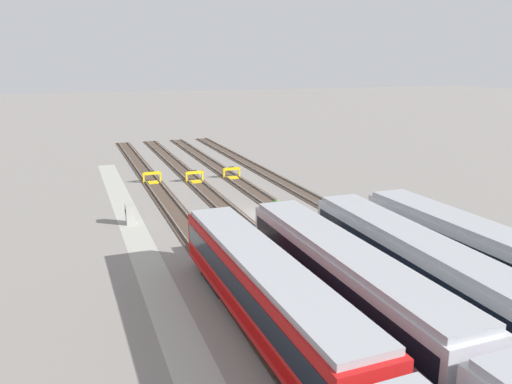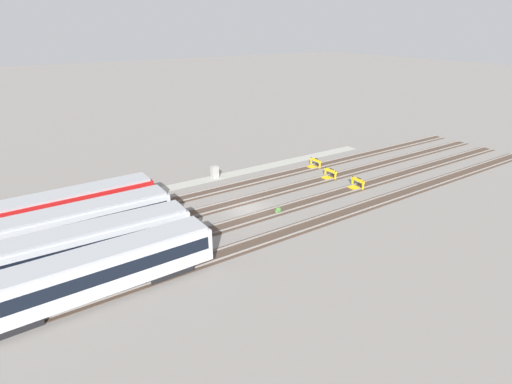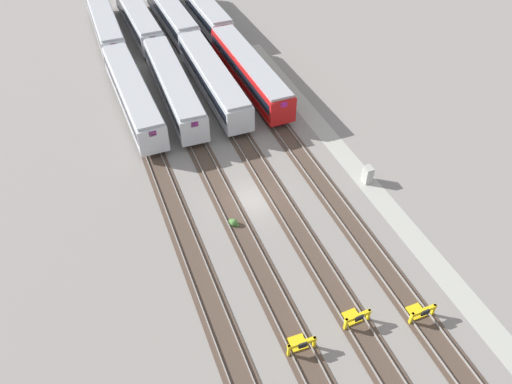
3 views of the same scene
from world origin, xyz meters
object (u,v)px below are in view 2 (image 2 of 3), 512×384
object	(u,v)px
bumper_stop_near_inner_track	(329,174)
electrical_cabinet	(215,172)
weed_clump	(278,210)
subway_car_back_row_leftmost	(81,247)
bumper_stop_middle_track	(356,184)
subway_car_back_row_centre	(62,209)
bumper_stop_nearest_track	(314,164)
subway_car_back_row_rightmost	(94,273)
subway_car_front_row_left_inner	(70,226)

from	to	relation	value
bumper_stop_near_inner_track	electrical_cabinet	bearing A→B (deg)	-34.00
bumper_stop_near_inner_track	weed_clump	bearing A→B (deg)	21.64
bumper_stop_near_inner_track	subway_car_back_row_leftmost	bearing A→B (deg)	7.94
weed_clump	bumper_stop_middle_track	bearing A→B (deg)	-178.66
subway_car_back_row_centre	bumper_stop_nearest_track	xyz separation A→B (m)	(-32.72, -0.04, -1.53)
subway_car_back_row_rightmost	weed_clump	distance (m)	20.21
subway_car_front_row_left_inner	electrical_cabinet	distance (m)	20.81
bumper_stop_middle_track	weed_clump	bearing A→B (deg)	1.34
electrical_cabinet	bumper_stop_nearest_track	bearing A→B (deg)	163.78
subway_car_back_row_leftmost	weed_clump	bearing A→B (deg)	179.20
subway_car_back_row_centre	electrical_cabinet	bearing A→B (deg)	-168.04
subway_car_back_row_leftmost	bumper_stop_nearest_track	xyz separation A→B (m)	(-32.72, -8.79, -1.53)
subway_car_front_row_left_inner	bumper_stop_near_inner_track	xyz separation A→B (m)	(-31.45, 0.02, -1.53)
subway_car_back_row_rightmost	bumper_stop_middle_track	xyz separation A→B (m)	(-31.89, -4.40, -1.53)
subway_car_back_row_rightmost	weed_clump	world-z (taller)	subway_car_back_row_rightmost
bumper_stop_middle_track	subway_car_back_row_centre	bearing A→B (deg)	-15.32
subway_car_back_row_leftmost	bumper_stop_near_inner_track	distance (m)	31.79
subway_car_front_row_left_inner	subway_car_back_row_leftmost	xyz separation A→B (m)	(0.00, 4.40, 0.00)
subway_car_back_row_leftmost	subway_car_back_row_rightmost	distance (m)	4.39
bumper_stop_nearest_track	subway_car_front_row_left_inner	bearing A→B (deg)	7.63
subway_car_back_row_centre	weed_clump	world-z (taller)	subway_car_back_row_centre
subway_car_back_row_rightmost	bumper_stop_middle_track	distance (m)	32.22
bumper_stop_near_inner_track	bumper_stop_nearest_track	bearing A→B (deg)	-106.08
bumper_stop_middle_track	bumper_stop_nearest_track	bearing A→B (deg)	-95.44
bumper_stop_nearest_track	weed_clump	bearing A→B (deg)	34.85
subway_car_back_row_rightmost	subway_car_back_row_leftmost	bearing A→B (deg)	-90.00
electrical_cabinet	weed_clump	bearing A→B (deg)	93.04
bumper_stop_near_inner_track	subway_car_front_row_left_inner	bearing A→B (deg)	-0.03
subway_car_back_row_centre	electrical_cabinet	xyz separation A→B (m)	(-19.01, -4.03, -1.24)
bumper_stop_near_inner_track	subway_car_back_row_centre	bearing A→B (deg)	-7.90
electrical_cabinet	bumper_stop_near_inner_track	bearing A→B (deg)	146.00
subway_car_back_row_centre	subway_car_back_row_rightmost	world-z (taller)	same
subway_car_back_row_centre	bumper_stop_middle_track	bearing A→B (deg)	164.68
subway_car_back_row_centre	bumper_stop_middle_track	distance (m)	33.10
subway_car_back_row_centre	subway_car_back_row_rightmost	xyz separation A→B (m)	(0.00, 13.13, 0.00)
bumper_stop_middle_track	electrical_cabinet	size ratio (longest dim) A/B	1.25
subway_car_front_row_left_inner	subway_car_back_row_leftmost	size ratio (longest dim) A/B	1.00
bumper_stop_nearest_track	bumper_stop_near_inner_track	world-z (taller)	same
subway_car_back_row_rightmost	electrical_cabinet	xyz separation A→B (m)	(-19.01, -17.16, -1.24)
subway_car_back_row_leftmost	subway_car_back_row_rightmost	world-z (taller)	same
subway_car_back_row_centre	subway_car_front_row_left_inner	bearing A→B (deg)	90.00
bumper_stop_near_inner_track	bumper_stop_middle_track	xyz separation A→B (m)	(-0.43, 4.38, 0.00)
subway_car_back_row_rightmost	bumper_stop_near_inner_track	world-z (taller)	subway_car_back_row_rightmost
subway_car_back_row_rightmost	electrical_cabinet	bearing A→B (deg)	-137.93
subway_car_back_row_centre	electrical_cabinet	distance (m)	19.48
bumper_stop_middle_track	weed_clump	world-z (taller)	bumper_stop_middle_track
subway_car_back_row_rightmost	electrical_cabinet	distance (m)	25.64
subway_car_front_row_left_inner	subway_car_back_row_rightmost	world-z (taller)	same
subway_car_back_row_leftmost	bumper_stop_middle_track	size ratio (longest dim) A/B	9.00
weed_clump	subway_car_back_row_leftmost	bearing A→B (deg)	-0.80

